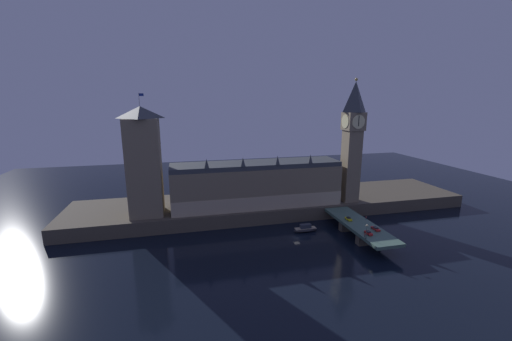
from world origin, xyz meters
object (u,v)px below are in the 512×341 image
at_px(pedestrian_near_rail, 365,235).
at_px(boat_upstream, 305,229).
at_px(street_lamp_near, 367,230).
at_px(victoria_tower, 144,162).
at_px(car_northbound_trail, 368,233).
at_px(pedestrian_mid_walk, 366,218).
at_px(car_southbound_lead, 376,229).
at_px(clock_tower, 352,138).
at_px(car_northbound_lead, 348,219).

bearing_deg(pedestrian_near_rail, boat_upstream, 124.50).
bearing_deg(street_lamp_near, victoria_tower, 151.39).
relative_size(car_northbound_trail, pedestrian_near_rail, 2.32).
xyz_separation_m(pedestrian_near_rail, pedestrian_mid_walk, (11.43, 17.24, -0.06)).
distance_m(car_southbound_lead, pedestrian_mid_walk, 12.27).
height_order(car_northbound_trail, pedestrian_near_rail, pedestrian_near_rail).
height_order(clock_tower, car_northbound_lead, clock_tower).
relative_size(clock_tower, car_southbound_lead, 13.93).
xyz_separation_m(clock_tower, car_southbound_lead, (-8.49, -38.46, -35.03)).
relative_size(victoria_tower, pedestrian_mid_walk, 36.17).
height_order(car_southbound_lead, street_lamp_near, street_lamp_near).
height_order(clock_tower, car_southbound_lead, clock_tower).
height_order(car_northbound_trail, boat_upstream, car_northbound_trail).
bearing_deg(car_northbound_trail, boat_upstream, 131.16).
relative_size(car_northbound_trail, pedestrian_mid_walk, 2.46).
height_order(victoria_tower, pedestrian_near_rail, victoria_tower).
relative_size(victoria_tower, car_northbound_lead, 15.06).
bearing_deg(car_southbound_lead, victoria_tower, 156.90).
bearing_deg(pedestrian_near_rail, car_northbound_trail, 32.99).
bearing_deg(victoria_tower, car_northbound_lead, -17.35).
xyz_separation_m(victoria_tower, car_northbound_lead, (92.89, -29.02, -26.18)).
bearing_deg(street_lamp_near, car_northbound_lead, 80.69).
height_order(pedestrian_near_rail, pedestrian_mid_walk, pedestrian_near_rail).
xyz_separation_m(victoria_tower, pedestrian_mid_walk, (101.46, -30.12, -26.02)).
xyz_separation_m(victoria_tower, pedestrian_near_rail, (90.03, -47.36, -25.97)).
xyz_separation_m(car_southbound_lead, boat_upstream, (-25.02, 18.63, -5.47)).
bearing_deg(boat_upstream, street_lamp_near, -57.78).
distance_m(clock_tower, car_southbound_lead, 52.71).
height_order(victoria_tower, car_northbound_trail, victoria_tower).
height_order(pedestrian_near_rail, street_lamp_near, street_lamp_near).
distance_m(victoria_tower, pedestrian_near_rail, 104.99).
height_order(clock_tower, car_northbound_trail, clock_tower).
bearing_deg(car_southbound_lead, pedestrian_near_rail, -148.24).
xyz_separation_m(clock_tower, boat_upstream, (-33.52, -19.83, -40.50)).
relative_size(victoria_tower, boat_upstream, 4.97).
relative_size(clock_tower, boat_upstream, 5.64).
bearing_deg(car_northbound_lead, car_southbound_lead, -66.33).
distance_m(car_northbound_lead, car_southbound_lead, 14.23).
xyz_separation_m(car_northbound_trail, pedestrian_mid_walk, (8.57, 15.38, 0.16)).
bearing_deg(pedestrian_near_rail, car_southbound_lead, 31.76).
bearing_deg(pedestrian_mid_walk, clock_tower, 78.01).
height_order(street_lamp_near, boat_upstream, street_lamp_near).
xyz_separation_m(car_northbound_lead, pedestrian_near_rail, (-2.86, -18.34, 0.21)).
height_order(pedestrian_mid_walk, street_lamp_near, street_lamp_near).
height_order(car_northbound_lead, pedestrian_mid_walk, pedestrian_mid_walk).
bearing_deg(clock_tower, pedestrian_mid_walk, -101.99).
bearing_deg(pedestrian_near_rail, victoria_tower, 152.25).
xyz_separation_m(car_northbound_lead, pedestrian_mid_walk, (8.57, -1.11, 0.16)).
height_order(car_northbound_lead, car_southbound_lead, car_northbound_lead).
relative_size(car_northbound_lead, car_southbound_lead, 0.81).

